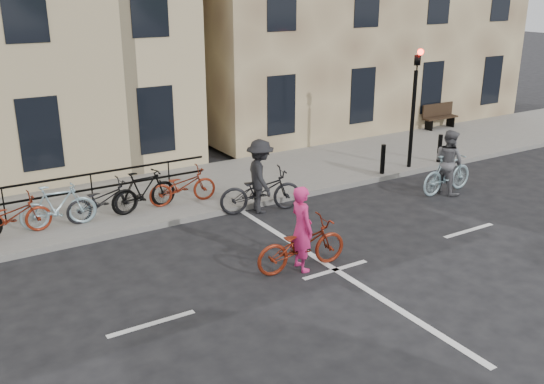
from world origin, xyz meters
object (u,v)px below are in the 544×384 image
bench (439,115)px  cyclist_grey (448,168)px  cyclist_pink (302,241)px  traffic_light (415,94)px  cyclist_dark (260,184)px

bench → cyclist_grey: cyclist_grey is taller
cyclist_grey → cyclist_pink: bearing=104.2°
traffic_light → cyclist_pink: 8.02m
bench → cyclist_pink: 13.67m
cyclist_dark → cyclist_grey: bearing=-91.4°
cyclist_pink → cyclist_dark: bearing=-12.0°
traffic_light → bench: 6.14m
traffic_light → cyclist_grey: traffic_light is taller
cyclist_pink → cyclist_grey: size_ratio=1.09×
cyclist_pink → bench: bearing=-53.3°
cyclist_pink → cyclist_dark: 3.45m
cyclist_pink → cyclist_dark: cyclist_dark is taller
bench → cyclist_grey: 7.65m
cyclist_grey → cyclist_dark: (-5.22, 1.46, 0.02)m
bench → cyclist_dark: bearing=-159.3°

